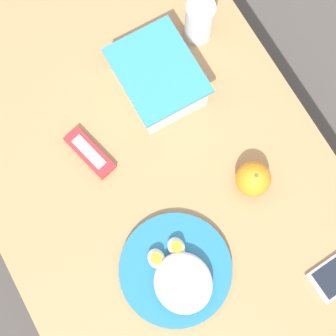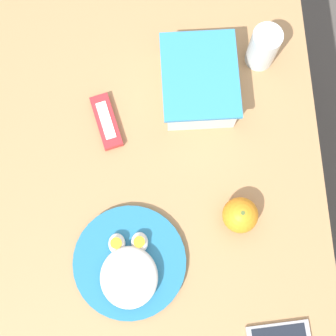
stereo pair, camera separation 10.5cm
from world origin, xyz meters
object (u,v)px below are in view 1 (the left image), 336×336
object	(u,v)px
food_container	(158,79)
rice_plate	(178,274)
orange_fruit	(253,179)
drinking_glass	(199,21)
candy_bar	(90,153)

from	to	relation	value
food_container	rice_plate	size ratio (longest dim) A/B	0.85
orange_fruit	drinking_glass	xyz separation A→B (m)	(-0.39, 0.09, 0.02)
rice_plate	drinking_glass	bearing A→B (deg)	145.38
orange_fruit	rice_plate	world-z (taller)	orange_fruit
drinking_glass	orange_fruit	bearing A→B (deg)	-12.55
candy_bar	drinking_glass	bearing A→B (deg)	111.02
orange_fruit	rice_plate	xyz separation A→B (m)	(0.10, -0.25, -0.02)
orange_fruit	rice_plate	distance (m)	0.27
rice_plate	candy_bar	world-z (taller)	rice_plate
orange_fruit	drinking_glass	bearing A→B (deg)	167.45
orange_fruit	drinking_glass	size ratio (longest dim) A/B	0.69
food_container	candy_bar	distance (m)	0.23
orange_fruit	rice_plate	size ratio (longest dim) A/B	0.32
food_container	rice_plate	world-z (taller)	food_container
food_container	orange_fruit	world-z (taller)	food_container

